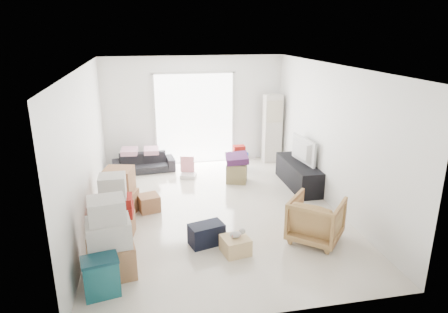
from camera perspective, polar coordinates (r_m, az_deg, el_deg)
room_shell at (r=7.23m, az=-1.24°, el=2.02°), size 4.98×6.48×3.18m
sliding_door at (r=10.12m, az=-4.22°, el=5.93°), size 2.10×0.04×2.33m
ac_tower at (r=10.31m, az=6.90°, el=3.97°), size 0.45×0.30×1.75m
tv_console at (r=8.91m, az=10.56°, el=-2.49°), size 0.49×1.64×0.55m
television at (r=8.80m, az=10.68°, el=-0.45°), size 0.66×1.01×0.12m
sofa at (r=9.83m, az=-11.44°, el=-0.50°), size 1.51×0.55×0.58m
pillow_left at (r=9.77m, az=-13.42°, el=1.40°), size 0.43×0.36×0.13m
pillow_right at (r=9.73m, az=-10.37°, el=1.52°), size 0.37×0.30×0.12m
armchair at (r=6.70m, az=13.02°, el=-8.48°), size 1.07×1.07×0.81m
storage_bins at (r=5.60m, az=-17.15°, el=-16.04°), size 0.52×0.41×0.54m
box_stack_a at (r=5.82m, az=-16.01°, el=-11.64°), size 0.71×0.62×1.17m
box_stack_b at (r=6.81m, az=-15.34°, el=-7.54°), size 0.63×0.63×1.10m
box_stack_c at (r=7.70m, az=-14.67°, el=-4.87°), size 0.71×0.65×0.87m
loose_box at (r=7.77m, az=-10.67°, el=-6.53°), size 0.45×0.45×0.31m
duffel_bag at (r=6.52m, az=-2.52°, el=-11.02°), size 0.61×0.46×0.35m
ottoman at (r=9.03m, az=1.83°, el=-2.27°), size 0.56×0.56×0.44m
blanket at (r=8.93m, az=1.85°, el=-0.51°), size 0.54×0.54×0.14m
kids_table at (r=9.74m, az=2.15°, el=0.55°), size 0.47×0.47×0.61m
toy_walker at (r=9.38m, az=-5.18°, el=-2.13°), size 0.42×0.39×0.47m
wood_crate at (r=6.31m, az=1.65°, el=-12.54°), size 0.47×0.47×0.26m
plush_bunny at (r=6.22m, az=1.91°, el=-10.97°), size 0.25×0.15×0.13m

